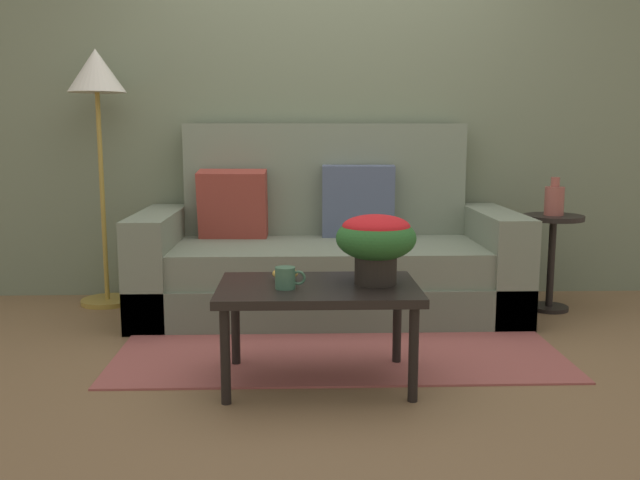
% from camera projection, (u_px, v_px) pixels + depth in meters
% --- Properties ---
extents(ground_plane, '(14.00, 14.00, 0.00)m').
position_uv_depth(ground_plane, '(336.00, 342.00, 3.65)').
color(ground_plane, brown).
extents(wall_back, '(6.40, 0.12, 2.96)m').
position_uv_depth(wall_back, '(327.00, 75.00, 4.57)').
color(wall_back, slate).
rests_on(wall_back, ground).
extents(area_rug, '(2.23, 1.67, 0.01)m').
position_uv_depth(area_rug, '(335.00, 332.00, 3.82)').
color(area_rug, '#994C47').
rests_on(area_rug, ground).
extents(couch, '(2.29, 0.95, 1.16)m').
position_uv_depth(couch, '(325.00, 256.00, 4.27)').
color(couch, '#626B59').
rests_on(couch, ground).
extents(coffee_table, '(0.88, 0.57, 0.45)m').
position_uv_depth(coffee_table, '(318.00, 296.00, 3.01)').
color(coffee_table, black).
rests_on(coffee_table, ground).
extents(side_table, '(0.37, 0.37, 0.60)m').
position_uv_depth(side_table, '(552.00, 245.00, 4.24)').
color(side_table, black).
rests_on(side_table, ground).
extents(floor_lamp, '(0.36, 0.36, 1.61)m').
position_uv_depth(floor_lamp, '(97.00, 96.00, 4.26)').
color(floor_lamp, olive).
rests_on(floor_lamp, ground).
extents(potted_plant, '(0.35, 0.35, 0.31)m').
position_uv_depth(potted_plant, '(376.00, 239.00, 3.00)').
color(potted_plant, black).
rests_on(potted_plant, coffee_table).
extents(coffee_mug, '(0.13, 0.09, 0.09)m').
position_uv_depth(coffee_mug, '(286.00, 278.00, 2.93)').
color(coffee_mug, '#3D664C').
rests_on(coffee_mug, coffee_table).
extents(snack_bowl, '(0.12, 0.12, 0.06)m').
position_uv_depth(snack_bowl, '(285.00, 274.00, 3.07)').
color(snack_bowl, gold).
rests_on(snack_bowl, coffee_table).
extents(table_vase, '(0.12, 0.12, 0.23)m').
position_uv_depth(table_vase, '(554.00, 200.00, 4.20)').
color(table_vase, '#934C42').
rests_on(table_vase, side_table).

